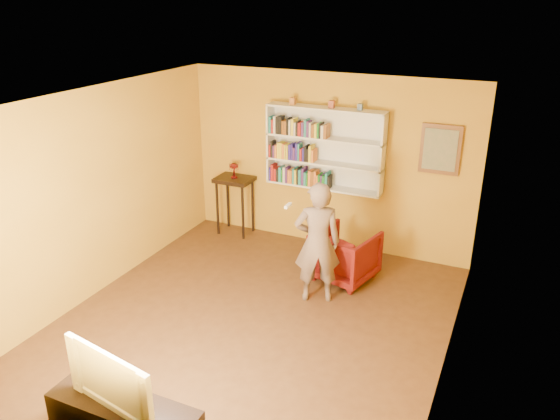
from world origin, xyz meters
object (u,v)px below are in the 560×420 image
object	(u,v)px
person	(317,243)
television	(119,376)
console_table	(235,187)
armchair	(345,255)
bookshelf	(326,148)
ruby_lustre	(234,167)

from	to	relation	value
person	television	bearing A→B (deg)	54.39
console_table	person	world-z (taller)	person
console_table	armchair	world-z (taller)	console_table
console_table	armchair	distance (m)	2.33
console_table	bookshelf	bearing A→B (deg)	6.08
ruby_lustre	bookshelf	bearing A→B (deg)	6.08
bookshelf	television	xyz separation A→B (m)	(-0.11, -4.66, -0.81)
television	ruby_lustre	bearing A→B (deg)	117.51
bookshelf	ruby_lustre	world-z (taller)	bookshelf
console_table	ruby_lustre	size ratio (longest dim) A/B	3.98
console_table	television	bearing A→B (deg)	-72.90
bookshelf	console_table	bearing A→B (deg)	-173.92
bookshelf	ruby_lustre	xyz separation A→B (m)	(-1.50, -0.16, -0.45)
ruby_lustre	person	size ratio (longest dim) A/B	0.15
ruby_lustre	console_table	bearing A→B (deg)	104.04
bookshelf	console_table	size ratio (longest dim) A/B	1.86
bookshelf	ruby_lustre	size ratio (longest dim) A/B	7.40
bookshelf	person	world-z (taller)	bookshelf
person	television	distance (m)	3.13
television	console_table	bearing A→B (deg)	117.51
ruby_lustre	armchair	xyz separation A→B (m)	(2.16, -0.76, -0.78)
armchair	console_table	bearing A→B (deg)	-5.42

